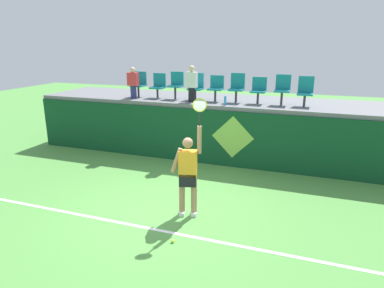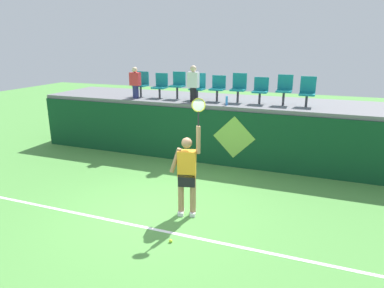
# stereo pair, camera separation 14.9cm
# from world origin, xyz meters

# --- Properties ---
(ground_plane) EXTENTS (40.00, 40.00, 0.00)m
(ground_plane) POSITION_xyz_m (0.00, 0.00, 0.00)
(ground_plane) COLOR #519342
(court_back_wall) EXTENTS (12.20, 0.20, 1.70)m
(court_back_wall) POSITION_xyz_m (0.00, 3.47, 0.85)
(court_back_wall) COLOR #0F4223
(court_back_wall) RESTS_ON ground_plane
(spectator_platform) EXTENTS (12.20, 2.56, 0.12)m
(spectator_platform) POSITION_xyz_m (0.00, 4.70, 1.76)
(spectator_platform) COLOR slate
(spectator_platform) RESTS_ON court_back_wall
(court_baseline_stripe) EXTENTS (10.98, 0.08, 0.01)m
(court_baseline_stripe) POSITION_xyz_m (0.00, -0.70, 0.00)
(court_baseline_stripe) COLOR white
(court_baseline_stripe) RESTS_ON ground_plane
(tennis_player) EXTENTS (0.74, 0.35, 2.56)m
(tennis_player) POSITION_xyz_m (0.60, 0.13, 0.99)
(tennis_player) COLOR white
(tennis_player) RESTS_ON ground_plane
(tennis_ball) EXTENTS (0.07, 0.07, 0.07)m
(tennis_ball) POSITION_xyz_m (0.71, -1.01, 0.03)
(tennis_ball) COLOR #D1E533
(tennis_ball) RESTS_ON ground_plane
(water_bottle) EXTENTS (0.07, 0.07, 0.27)m
(water_bottle) POSITION_xyz_m (0.47, 3.65, 1.95)
(water_bottle) COLOR #338CE5
(water_bottle) RESTS_ON spectator_platform
(stadium_chair_0) EXTENTS (0.44, 0.42, 0.84)m
(stadium_chair_0) POSITION_xyz_m (-2.73, 4.30, 2.28)
(stadium_chair_0) COLOR #38383D
(stadium_chair_0) RESTS_ON spectator_platform
(stadium_chair_1) EXTENTS (0.44, 0.42, 0.81)m
(stadium_chair_1) POSITION_xyz_m (-2.01, 4.30, 2.25)
(stadium_chair_1) COLOR #38383D
(stadium_chair_1) RESTS_ON spectator_platform
(stadium_chair_2) EXTENTS (0.44, 0.42, 0.88)m
(stadium_chair_2) POSITION_xyz_m (-1.37, 4.30, 2.31)
(stadium_chair_2) COLOR #38383D
(stadium_chair_2) RESTS_ON spectator_platform
(stadium_chair_3) EXTENTS (0.44, 0.42, 0.85)m
(stadium_chair_3) POSITION_xyz_m (-0.67, 4.31, 2.27)
(stadium_chair_3) COLOR #38383D
(stadium_chair_3) RESTS_ON spectator_platform
(stadium_chair_4) EXTENTS (0.44, 0.42, 0.80)m
(stadium_chair_4) POSITION_xyz_m (-0.00, 4.30, 2.27)
(stadium_chair_4) COLOR #38383D
(stadium_chair_4) RESTS_ON spectator_platform
(stadium_chair_5) EXTENTS (0.44, 0.42, 0.89)m
(stadium_chair_5) POSITION_xyz_m (0.67, 4.30, 2.31)
(stadium_chair_5) COLOR #38383D
(stadium_chair_5) RESTS_ON spectator_platform
(stadium_chair_6) EXTENTS (0.44, 0.42, 0.79)m
(stadium_chair_6) POSITION_xyz_m (1.34, 4.30, 2.26)
(stadium_chair_6) COLOR #38383D
(stadium_chair_6) RESTS_ON spectator_platform
(stadium_chair_7) EXTENTS (0.44, 0.42, 0.89)m
(stadium_chair_7) POSITION_xyz_m (2.05, 4.30, 2.32)
(stadium_chair_7) COLOR #38383D
(stadium_chair_7) RESTS_ON spectator_platform
(stadium_chair_8) EXTENTS (0.44, 0.42, 0.86)m
(stadium_chair_8) POSITION_xyz_m (2.70, 4.31, 2.28)
(stadium_chair_8) COLOR #38383D
(stadium_chair_8) RESTS_ON spectator_platform
(spectator_0) EXTENTS (0.34, 0.20, 1.03)m
(spectator_0) POSITION_xyz_m (-2.73, 3.88, 2.35)
(spectator_0) COLOR navy
(spectator_0) RESTS_ON spectator_platform
(spectator_1) EXTENTS (0.34, 0.20, 1.12)m
(spectator_1) POSITION_xyz_m (-0.67, 3.88, 2.41)
(spectator_1) COLOR black
(spectator_1) RESTS_ON spectator_platform
(wall_signage_mount) EXTENTS (1.27, 0.01, 1.57)m
(wall_signage_mount) POSITION_xyz_m (0.80, 3.37, 0.00)
(wall_signage_mount) COLOR #0F4223
(wall_signage_mount) RESTS_ON ground_plane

